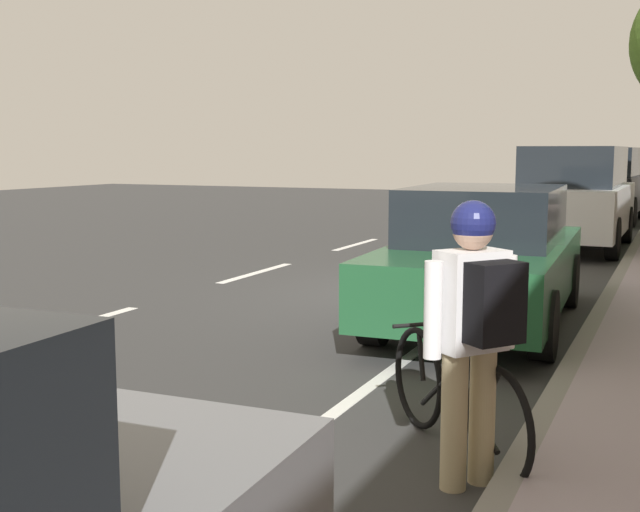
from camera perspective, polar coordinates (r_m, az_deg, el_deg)
ground at (r=10.63m, az=7.81°, el=-2.90°), size 54.50×54.50×0.00m
curb_edge at (r=10.22m, az=19.74°, el=-3.23°), size 0.16×34.06×0.16m
lane_stripe_centre at (r=10.85m, az=-9.94°, el=-2.71°), size 0.14×31.60×0.01m
lane_stripe_bike_edge at (r=10.45m, az=11.66°, el=-3.15°), size 0.12×34.06×0.01m
parked_sedan_green_second at (r=8.97m, az=11.56°, el=-0.06°), size 2.01×4.48×1.52m
parked_suv_white_mid at (r=16.41m, az=17.66°, el=4.08°), size 2.00×4.72×1.99m
parked_suv_black_far at (r=23.04m, az=19.61°, el=4.89°), size 2.16×4.79×1.99m
bicycle_at_curb at (r=5.18m, az=9.60°, el=-9.84°), size 1.23×1.30×0.76m
cyclist_with_backpack at (r=4.54m, az=10.96°, el=-4.30°), size 0.53×0.55×1.64m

